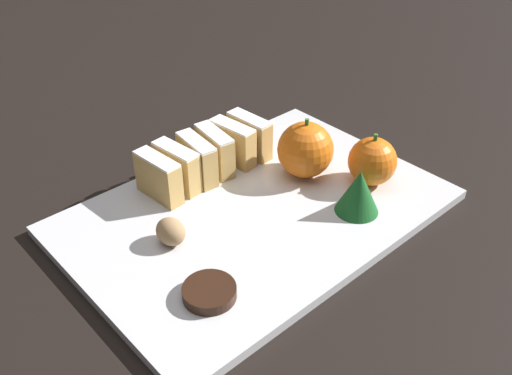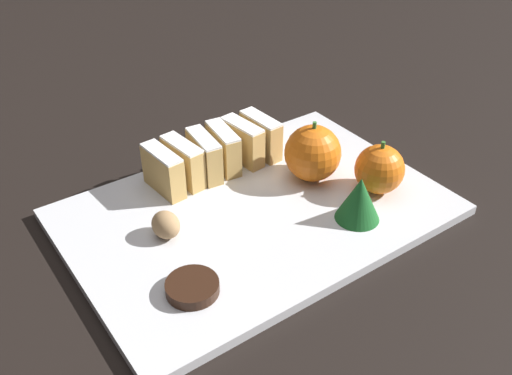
{
  "view_description": "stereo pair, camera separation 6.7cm",
  "coord_description": "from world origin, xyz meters",
  "views": [
    {
      "loc": [
        0.4,
        -0.37,
        0.42
      ],
      "look_at": [
        0.0,
        0.0,
        0.04
      ],
      "focal_mm": 40.0,
      "sensor_mm": 36.0,
      "label": 1
    },
    {
      "loc": [
        0.45,
        -0.31,
        0.42
      ],
      "look_at": [
        0.0,
        0.0,
        0.04
      ],
      "focal_mm": 40.0,
      "sensor_mm": 36.0,
      "label": 2
    }
  ],
  "objects": [
    {
      "name": "orange_near",
      "position": [
        0.06,
        0.15,
        0.04
      ],
      "size": [
        0.06,
        0.06,
        0.07
      ],
      "color": "orange",
      "rests_on": "serving_platter"
    },
    {
      "name": "evergreen_sprig",
      "position": [
        0.08,
        0.09,
        0.04
      ],
      "size": [
        0.05,
        0.05,
        0.06
      ],
      "color": "#195623",
      "rests_on": "serving_platter"
    },
    {
      "name": "stollen_slice_sixth",
      "position": [
        -0.1,
        0.08,
        0.04
      ],
      "size": [
        0.07,
        0.03,
        0.06
      ],
      "color": "tan",
      "rests_on": "serving_platter"
    },
    {
      "name": "walnut",
      "position": [
        -0.02,
        -0.11,
        0.03
      ],
      "size": [
        0.04,
        0.03,
        0.03
      ],
      "color": "#9E7A51",
      "rests_on": "serving_platter"
    },
    {
      "name": "stollen_slice_second",
      "position": [
        -0.1,
        -0.04,
        0.04
      ],
      "size": [
        0.07,
        0.03,
        0.06
      ],
      "color": "tan",
      "rests_on": "serving_platter"
    },
    {
      "name": "stollen_slice_front",
      "position": [
        -0.1,
        -0.07,
        0.04
      ],
      "size": [
        0.07,
        0.03,
        0.06
      ],
      "color": "tan",
      "rests_on": "serving_platter"
    },
    {
      "name": "stollen_slice_fourth",
      "position": [
        -0.1,
        0.02,
        0.04
      ],
      "size": [
        0.07,
        0.03,
        0.06
      ],
      "color": "tan",
      "rests_on": "serving_platter"
    },
    {
      "name": "chocolate_cookie",
      "position": [
        0.08,
        -0.13,
        0.02
      ],
      "size": [
        0.05,
        0.05,
        0.01
      ],
      "color": "black",
      "rests_on": "serving_platter"
    },
    {
      "name": "ground_plane",
      "position": [
        0.0,
        0.0,
        0.0
      ],
      "size": [
        6.0,
        6.0,
        0.0
      ],
      "primitive_type": "plane",
      "color": "black"
    },
    {
      "name": "orange_far",
      "position": [
        -0.01,
        0.1,
        0.05
      ],
      "size": [
        0.07,
        0.07,
        0.08
      ],
      "color": "orange",
      "rests_on": "serving_platter"
    },
    {
      "name": "stollen_slice_fifth",
      "position": [
        -0.1,
        0.05,
        0.04
      ],
      "size": [
        0.07,
        0.03,
        0.06
      ],
      "color": "tan",
      "rests_on": "serving_platter"
    },
    {
      "name": "serving_platter",
      "position": [
        0.0,
        0.0,
        0.01
      ],
      "size": [
        0.3,
        0.44,
        0.01
      ],
      "color": "silver",
      "rests_on": "ground_plane"
    },
    {
      "name": "stollen_slice_third",
      "position": [
        -0.1,
        -0.01,
        0.04
      ],
      "size": [
        0.07,
        0.03,
        0.06
      ],
      "color": "tan",
      "rests_on": "serving_platter"
    }
  ]
}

